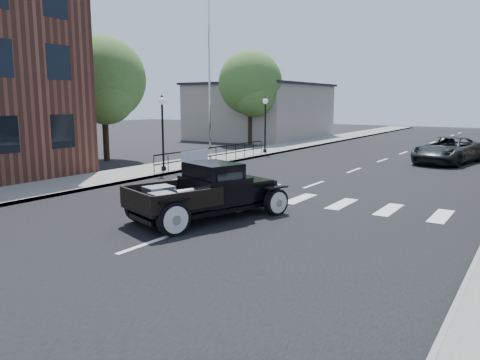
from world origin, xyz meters
The scene contains 14 objects.
ground centered at (0.00, 0.00, 0.00)m, with size 120.00×120.00×0.00m, color black.
road centered at (0.00, 15.00, 0.01)m, with size 14.00×80.00×0.02m, color black.
road_markings centered at (0.00, 10.00, 0.00)m, with size 12.00×60.00×0.06m, color silver, non-canonical shape.
sidewalk_left centered at (-8.50, 15.00, 0.07)m, with size 3.00×80.00×0.15m, color gray.
low_building_left centered at (-15.00, 28.00, 2.50)m, with size 10.00×12.00×5.00m, color gray.
railing centered at (-7.30, 10.00, 0.65)m, with size 0.08×10.00×1.00m, color black, non-canonical shape.
banner centered at (-7.22, 8.00, 0.45)m, with size 0.04×2.20×0.60m, color silver, non-canonical shape.
lamp_post_b centered at (-7.60, 6.00, 2.00)m, with size 0.36×0.36×3.69m, color black, non-canonical shape.
lamp_post_c centered at (-7.60, 16.00, 2.00)m, with size 0.36×0.36×3.69m, color black, non-canonical shape.
flagpole centered at (-9.20, 12.00, 6.24)m, with size 0.12×0.12×12.18m, color silver.
big_tree_near centered at (-14.00, 8.00, 3.66)m, with size 4.98×4.98×7.32m, color #40642B, non-canonical shape.
big_tree_far centered at (-12.50, 22.00, 3.83)m, with size 5.21×5.21×7.66m, color #40642B, non-canonical shape.
hotrod_pickup centered at (-0.26, -0.15, 0.87)m, with size 2.34×5.01×1.74m, color black, non-canonical shape.
second_car centered at (3.47, 17.68, 0.76)m, with size 2.52×5.46×1.52m, color black.
Camera 1 is at (8.04, -11.13, 3.50)m, focal length 35.00 mm.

